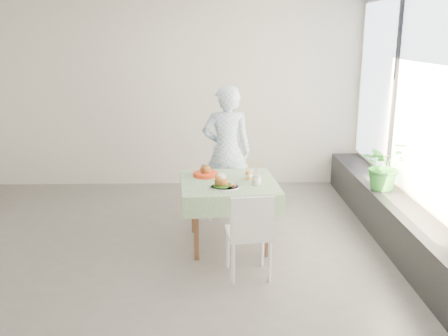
{
  "coord_description": "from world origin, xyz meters",
  "views": [
    {
      "loc": [
        0.72,
        -5.16,
        2.32
      ],
      "look_at": [
        0.85,
        0.16,
        0.88
      ],
      "focal_mm": 40.0,
      "sensor_mm": 36.0,
      "label": 1
    }
  ],
  "objects_px": {
    "chair_near": "(248,250)",
    "juice_cup_orange": "(249,174)",
    "main_dish": "(223,183)",
    "potted_plant": "(384,165)",
    "chair_far": "(227,197)",
    "diner": "(227,152)",
    "cafe_table": "(229,205)"
  },
  "relations": [
    {
      "from": "chair_near",
      "to": "juice_cup_orange",
      "type": "height_order",
      "value": "juice_cup_orange"
    },
    {
      "from": "diner",
      "to": "main_dish",
      "type": "xyz_separation_m",
      "value": [
        -0.08,
        -1.18,
        -0.06
      ]
    },
    {
      "from": "chair_near",
      "to": "main_dish",
      "type": "xyz_separation_m",
      "value": [
        -0.24,
        0.53,
        0.52
      ]
    },
    {
      "from": "juice_cup_orange",
      "to": "potted_plant",
      "type": "relative_size",
      "value": 0.43
    },
    {
      "from": "cafe_table",
      "to": "potted_plant",
      "type": "bearing_deg",
      "value": 13.1
    },
    {
      "from": "potted_plant",
      "to": "chair_far",
      "type": "bearing_deg",
      "value": 167.26
    },
    {
      "from": "main_dish",
      "to": "potted_plant",
      "type": "distance_m",
      "value": 2.06
    },
    {
      "from": "cafe_table",
      "to": "chair_near",
      "type": "xyz_separation_m",
      "value": [
        0.17,
        -0.78,
        -0.19
      ]
    },
    {
      "from": "juice_cup_orange",
      "to": "chair_far",
      "type": "bearing_deg",
      "value": 105.35
    },
    {
      "from": "juice_cup_orange",
      "to": "potted_plant",
      "type": "distance_m",
      "value": 1.69
    },
    {
      "from": "chair_far",
      "to": "diner",
      "type": "xyz_separation_m",
      "value": [
        -0.0,
        0.07,
        0.58
      ]
    },
    {
      "from": "cafe_table",
      "to": "diner",
      "type": "xyz_separation_m",
      "value": [
        0.01,
        0.93,
        0.4
      ]
    },
    {
      "from": "diner",
      "to": "juice_cup_orange",
      "type": "distance_m",
      "value": 0.9
    },
    {
      "from": "potted_plant",
      "to": "juice_cup_orange",
      "type": "bearing_deg",
      "value": -167.06
    },
    {
      "from": "cafe_table",
      "to": "main_dish",
      "type": "height_order",
      "value": "main_dish"
    },
    {
      "from": "cafe_table",
      "to": "potted_plant",
      "type": "height_order",
      "value": "potted_plant"
    },
    {
      "from": "chair_near",
      "to": "diner",
      "type": "relative_size",
      "value": 0.51
    },
    {
      "from": "chair_near",
      "to": "potted_plant",
      "type": "relative_size",
      "value": 1.45
    },
    {
      "from": "chair_near",
      "to": "main_dish",
      "type": "relative_size",
      "value": 2.82
    },
    {
      "from": "chair_near",
      "to": "diner",
      "type": "distance_m",
      "value": 1.82
    },
    {
      "from": "diner",
      "to": "juice_cup_orange",
      "type": "relative_size",
      "value": 6.69
    },
    {
      "from": "diner",
      "to": "chair_far",
      "type": "bearing_deg",
      "value": 89.52
    },
    {
      "from": "diner",
      "to": "juice_cup_orange",
      "type": "xyz_separation_m",
      "value": [
        0.22,
        -0.87,
        -0.06
      ]
    },
    {
      "from": "chair_near",
      "to": "potted_plant",
      "type": "height_order",
      "value": "potted_plant"
    },
    {
      "from": "chair_far",
      "to": "cafe_table",
      "type": "bearing_deg",
      "value": -90.5
    },
    {
      "from": "cafe_table",
      "to": "main_dish",
      "type": "xyz_separation_m",
      "value": [
        -0.07,
        -0.25,
        0.33
      ]
    },
    {
      "from": "chair_far",
      "to": "diner",
      "type": "bearing_deg",
      "value": 90.92
    },
    {
      "from": "chair_far",
      "to": "main_dish",
      "type": "distance_m",
      "value": 1.23
    },
    {
      "from": "potted_plant",
      "to": "diner",
      "type": "bearing_deg",
      "value": 165.17
    },
    {
      "from": "cafe_table",
      "to": "main_dish",
      "type": "relative_size",
      "value": 3.6
    },
    {
      "from": "cafe_table",
      "to": "main_dish",
      "type": "distance_m",
      "value": 0.42
    },
    {
      "from": "main_dish",
      "to": "juice_cup_orange",
      "type": "xyz_separation_m",
      "value": [
        0.3,
        0.31,
        0.01
      ]
    }
  ]
}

